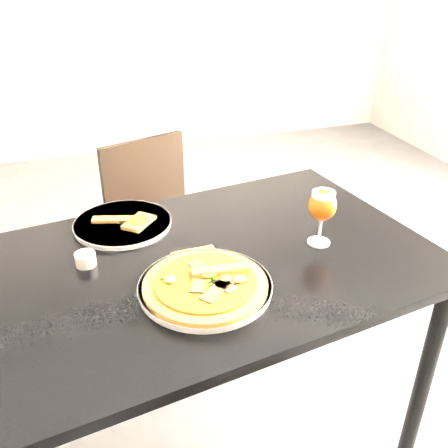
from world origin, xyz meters
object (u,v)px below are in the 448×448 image
object	(u,v)px
chair_far	(161,233)
beer_glass	(322,206)
dining_table	(215,283)
pizza	(206,283)

from	to	relation	value
chair_far	beer_glass	bearing A→B (deg)	-82.31
dining_table	chair_far	distance (m)	0.71
dining_table	pizza	bearing A→B (deg)	-122.79
beer_glass	chair_far	bearing A→B (deg)	115.29
chair_far	beer_glass	size ratio (longest dim) A/B	4.99
dining_table	pizza	xyz separation A→B (m)	(-0.07, -0.15, 0.12)
pizza	beer_glass	distance (m)	0.41
dining_table	pizza	distance (m)	0.21
pizza	dining_table	bearing A→B (deg)	65.27
beer_glass	pizza	bearing A→B (deg)	-161.40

